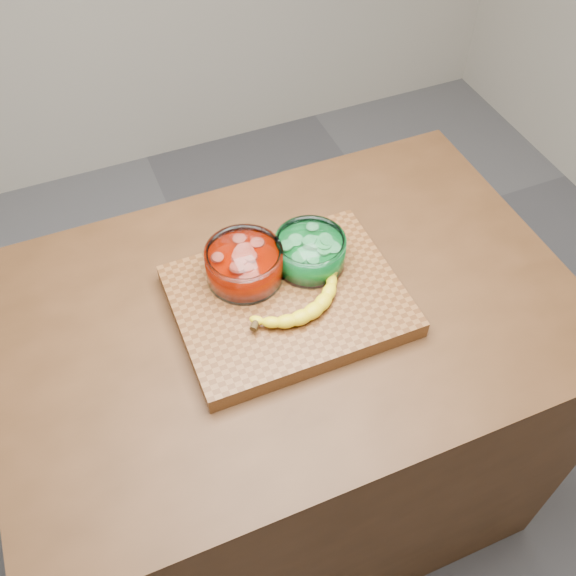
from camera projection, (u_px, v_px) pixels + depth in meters
name	position (u px, v px, depth m)	size (l,w,h in m)	color
ground	(288.00, 485.00, 2.01)	(3.50, 3.50, 0.00)	#59595E
counter	(288.00, 414.00, 1.66)	(1.20, 0.80, 0.90)	#482A15
cutting_board	(288.00, 301.00, 1.30)	(0.45, 0.35, 0.04)	brown
bowl_red	(244.00, 265.00, 1.29)	(0.16, 0.16, 0.07)	white
bowl_green	(310.00, 252.00, 1.32)	(0.15, 0.15, 0.07)	white
banana	(297.00, 299.00, 1.26)	(0.24, 0.14, 0.03)	yellow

